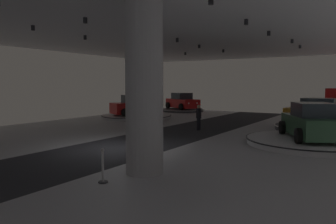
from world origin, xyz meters
name	(u,v)px	position (x,y,z in m)	size (l,w,h in m)	color
ground	(117,149)	(0.00, 0.00, -0.02)	(24.00, 44.00, 0.06)	#B2B2B7
ceiling_with_spotlights	(116,22)	(0.00, 0.00, 5.55)	(24.00, 44.00, 0.39)	silver
column_right	(144,87)	(3.52, -2.73, 2.75)	(1.20, 1.20, 5.50)	#ADADB2
display_platform_deep_left	(182,110)	(-7.58, 19.20, 0.15)	(4.50, 4.50, 0.26)	#333338
display_car_deep_left	(182,102)	(-7.60, 19.22, 1.03)	(4.54, 3.69, 1.71)	red
display_platform_far_right	(321,128)	(6.92, 11.11, 0.17)	(5.55, 5.55, 0.30)	#333338
display_car_far_right	(321,113)	(6.89, 11.11, 1.07)	(4.33, 2.46, 1.71)	#B77519
display_platform_mid_right	(311,141)	(7.22, 5.53, 0.16)	(6.04, 6.04, 0.29)	silver
display_car_mid_right	(312,123)	(7.23, 5.50, 1.05)	(3.57, 4.56, 1.71)	#2D5638
display_platform_far_left	(137,116)	(-7.46, 11.12, 0.15)	(5.92, 5.92, 0.26)	#B7B7BC
display_car_far_left	(136,106)	(-7.47, 11.09, 1.03)	(3.63, 4.55, 1.71)	red
visitor_walking_near	(199,116)	(0.46, 7.14, 0.91)	(0.32, 0.32, 1.59)	black
stanchion_a	(103,170)	(3.13, -4.24, 0.37)	(0.28, 0.28, 1.01)	#333338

